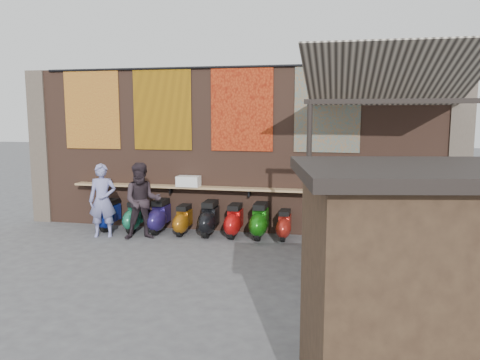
{
  "coord_description": "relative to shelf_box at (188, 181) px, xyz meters",
  "views": [
    {
      "loc": [
        2.59,
        -8.49,
        2.87
      ],
      "look_at": [
        0.53,
        1.2,
        1.48
      ],
      "focal_mm": 35.0,
      "sensor_mm": 36.0,
      "label": 1
    }
  ],
  "objects": [
    {
      "name": "diner_left",
      "position": [
        -1.82,
        -0.9,
        -0.38
      ],
      "size": [
        0.73,
        0.59,
        1.73
      ],
      "primitive_type": "imported",
      "rotation": [
        0.0,
        0.0,
        0.31
      ],
      "color": "#7B7DB3",
      "rests_on": "ground"
    },
    {
      "name": "scooter_stool_5",
      "position": [
        1.21,
        -0.27,
        -0.87
      ],
      "size": [
        0.36,
        0.8,
        0.76
      ],
      "primitive_type": null,
      "color": "#B20E0D",
      "rests_on": "ground"
    },
    {
      "name": "stall_roof",
      "position": [
        4.4,
        -6.29,
        1.1
      ],
      "size": [
        2.67,
        2.24,
        0.12
      ],
      "primitive_type": "cube",
      "rotation": [
        0.0,
        0.0,
        0.19
      ],
      "color": "black",
      "rests_on": "market_stall"
    },
    {
      "name": "market_stall",
      "position": [
        4.4,
        -6.29,
        -0.11
      ],
      "size": [
        2.38,
        1.96,
        2.29
      ],
      "primitive_type": "cube",
      "rotation": [
        0.0,
        0.0,
        0.19
      ],
      "color": "black",
      "rests_on": "ground"
    },
    {
      "name": "shelf_box",
      "position": [
        0.0,
        0.0,
        0.0
      ],
      "size": [
        0.55,
        0.33,
        0.25
      ],
      "primitive_type": "cube",
      "color": "white",
      "rests_on": "eating_counter"
    },
    {
      "name": "brick_wall",
      "position": [
        0.99,
        0.4,
        0.75
      ],
      "size": [
        10.0,
        0.4,
        4.0
      ],
      "primitive_type": "cube",
      "color": "brown",
      "rests_on": "ground"
    },
    {
      "name": "scooter_stool_1",
      "position": [
        -1.29,
        -0.29,
        -0.88
      ],
      "size": [
        0.36,
        0.79,
        0.75
      ],
      "primitive_type": null,
      "color": "#1B6F4E",
      "rests_on": "ground"
    },
    {
      "name": "scooter_stool_0",
      "position": [
        -1.99,
        -0.27,
        -0.87
      ],
      "size": [
        0.36,
        0.8,
        0.76
      ],
      "primitive_type": null,
      "color": "navy",
      "rests_on": "ground"
    },
    {
      "name": "awning_canvas",
      "position": [
        4.49,
        -1.4,
        2.3
      ],
      "size": [
        3.2,
        3.28,
        0.97
      ],
      "primitive_type": "cube",
      "rotation": [
        -0.28,
        0.0,
        0.0
      ],
      "color": "beige",
      "rests_on": "brick_wall"
    },
    {
      "name": "tapestry_multi",
      "position": [
        3.29,
        0.18,
        1.75
      ],
      "size": [
        1.5,
        0.02,
        2.0
      ],
      "primitive_type": "cube",
      "color": "#206378",
      "rests_on": "brick_wall"
    },
    {
      "name": "awning_header",
      "position": [
        4.49,
        -2.9,
        1.83
      ],
      "size": [
        3.0,
        0.08,
        0.08
      ],
      "primitive_type": "cube",
      "color": "black",
      "rests_on": "awning_post_left"
    },
    {
      "name": "pier_right",
      "position": [
        6.19,
        0.4,
        0.75
      ],
      "size": [
        0.5,
        0.5,
        4.0
      ],
      "primitive_type": "cube",
      "color": "#4C4238",
      "rests_on": "ground"
    },
    {
      "name": "stall_sign",
      "position": [
        4.24,
        -5.48,
        0.41
      ],
      "size": [
        1.19,
        0.27,
        0.5
      ],
      "primitive_type": "cube",
      "rotation": [
        0.0,
        0.0,
        0.19
      ],
      "color": "gold",
      "rests_on": "market_stall"
    },
    {
      "name": "eating_counter",
      "position": [
        0.99,
        0.03,
        -0.15
      ],
      "size": [
        8.0,
        0.32,
        0.05
      ],
      "primitive_type": "cube",
      "color": "#9E7A51",
      "rests_on": "brick_wall"
    },
    {
      "name": "shopper_grey",
      "position": [
        4.8,
        -2.54,
        -0.42
      ],
      "size": [
        1.23,
        1.01,
        1.66
      ],
      "primitive_type": "imported",
      "rotation": [
        0.0,
        0.0,
        2.71
      ],
      "color": "#58595D",
      "rests_on": "ground"
    },
    {
      "name": "scooter_stool_6",
      "position": [
        1.82,
        -0.27,
        -0.84
      ],
      "size": [
        0.39,
        0.86,
        0.81
      ],
      "primitive_type": null,
      "color": "#11570C",
      "rests_on": "ground"
    },
    {
      "name": "scooter_stool_3",
      "position": [
        -0.04,
        -0.33,
        -0.9
      ],
      "size": [
        0.33,
        0.74,
        0.71
      ],
      "primitive_type": null,
      "color": "#874C0C",
      "rests_on": "ground"
    },
    {
      "name": "scooter_stool_7",
      "position": [
        2.39,
        -0.26,
        -0.91
      ],
      "size": [
        0.32,
        0.71,
        0.67
      ],
      "primitive_type": null,
      "color": "maroon",
      "rests_on": "ground"
    },
    {
      "name": "awning_post_left",
      "position": [
        3.09,
        -2.9,
        0.3
      ],
      "size": [
        0.09,
        0.09,
        3.1
      ],
      "primitive_type": "cylinder",
      "color": "black",
      "rests_on": "ground"
    },
    {
      "name": "awning_ledger",
      "position": [
        4.49,
        0.19,
        2.7
      ],
      "size": [
        3.3,
        0.08,
        0.12
      ],
      "primitive_type": "cube",
      "color": "#33261C",
      "rests_on": "brick_wall"
    },
    {
      "name": "shopper_tan",
      "position": [
        3.97,
        -2.46,
        -0.41
      ],
      "size": [
        0.97,
        0.95,
        1.69
      ],
      "primitive_type": "imported",
      "rotation": [
        0.0,
        0.0,
        0.75
      ],
      "color": "#866F55",
      "rests_on": "ground"
    },
    {
      "name": "diner_right",
      "position": [
        -0.82,
        -0.9,
        -0.36
      ],
      "size": [
        1.06,
        0.96,
        1.78
      ],
      "primitive_type": "imported",
      "rotation": [
        0.0,
        0.0,
        0.4
      ],
      "color": "#2A2026",
      "rests_on": "ground"
    },
    {
      "name": "scooter_stool_4",
      "position": [
        0.6,
        -0.28,
        -0.84
      ],
      "size": [
        0.39,
        0.86,
        0.82
      ],
      "primitive_type": null,
      "color": "black",
      "rests_on": "ground"
    },
    {
      "name": "tapestry_orange",
      "position": [
        1.29,
        0.18,
        1.75
      ],
      "size": [
        1.5,
        0.02,
        2.0
      ],
      "primitive_type": "cube",
      "color": "#AF3A15",
      "rests_on": "brick_wall"
    },
    {
      "name": "tapestry_sun",
      "position": [
        -0.71,
        0.18,
        1.75
      ],
      "size": [
        1.5,
        0.02,
        2.0
      ],
      "primitive_type": "cube",
      "color": "orange",
      "rests_on": "brick_wall"
    },
    {
      "name": "stall_shelf",
      "position": [
        4.24,
        -5.48,
        -0.41
      ],
      "size": [
        1.74,
        0.43,
        0.06
      ],
      "primitive_type": "cube",
      "rotation": [
        0.0,
        0.0,
        0.19
      ],
      "color": "#473321",
      "rests_on": "market_stall"
    },
    {
      "name": "tapestry_redgold",
      "position": [
        -2.61,
        0.18,
        1.75
      ],
      "size": [
        1.5,
        0.02,
        2.0
      ],
      "primitive_type": "cube",
      "color": "maroon",
      "rests_on": "brick_wall"
    },
    {
      "name": "pier_left",
      "position": [
        -4.21,
        0.4,
        0.75
      ],
      "size": [
        0.5,
        0.5,
        4.0
      ],
      "primitive_type": "cube",
      "color": "#4C4238",
      "rests_on": "ground"
    },
    {
      "name": "ground",
      "position": [
        0.99,
        -2.3,
        -1.25
      ],
      "size": [
        70.0,
        70.0,
        0.0
      ],
      "primitive_type": "plane",
      "color": "#474749",
      "rests_on": "ground"
    },
    {
      "name": "scooter_stool_2",
      "position": [
        -0.66,
        -0.27,
        -0.85
      ],
      "size": [
        0.38,
        0.85,
        0.81
      ],
      "primitive_type": null,
      "color": "#211751",
      "rests_on": "ground"
    },
    {
      "name": "hang_rail",
      "position": [
        0.99,
        0.17,
        2.73
      ],
      "size": [
        9.5,
        0.06,
        0.06
      ],
      "primitive_type": "cylinder",
      "rotation": [
        0.0,
        1.57,
        0.0
      ],
      "color": "black",
      "rests_on": "brick_wall"
    },
    {
      "name": "shopper_navy",
      "position": [
        4.91,
        -1.46,
        -0.44
      ],
      "size": [
        0.97,
        0.44,
        1.63
      ],
      "primitive_type": "imported",
      "rotation": [
        0.0,
        0.0,
        3.1
      ],
      "color": "black",
      "rests_on": "ground"
    }
  ]
}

